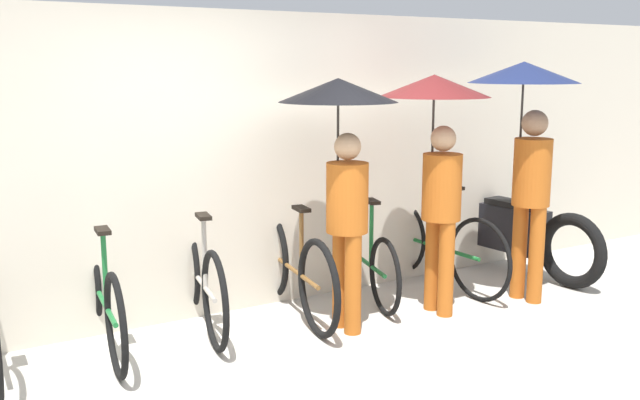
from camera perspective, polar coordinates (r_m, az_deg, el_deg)
ground_plane at (r=4.70m, az=2.06°, el=-14.90°), size 30.00×30.00×0.00m
back_wall at (r=5.88m, az=-7.29°, el=2.83°), size 12.77×0.12×2.47m
parked_bicycle_1 at (r=5.44m, az=-16.99°, el=-7.51°), size 0.44×1.81×0.99m
parked_bicycle_2 at (r=5.67m, az=-9.51°, el=-6.30°), size 0.47×1.70×0.99m
parked_bicycle_3 at (r=5.88m, az=-2.17°, el=-5.45°), size 0.44×1.82×1.01m
parked_bicycle_4 at (r=6.36m, az=3.51°, el=-4.62°), size 0.56×1.62×0.99m
parked_bicycle_5 at (r=6.73m, az=9.31°, el=-3.53°), size 0.44×1.81×1.00m
pedestrian_leading at (r=5.39m, az=1.73°, el=4.94°), size 0.91×0.91×1.94m
pedestrian_center at (r=5.86m, az=9.33°, el=5.43°), size 0.91×0.91×1.96m
pedestrian_trailing at (r=6.34m, az=16.20°, el=6.32°), size 0.94×0.94×2.06m
motorcycle at (r=7.36m, az=15.03°, el=-2.47°), size 0.58×2.11×0.92m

